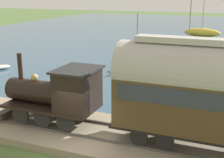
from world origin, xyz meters
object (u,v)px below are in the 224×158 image
object	(u,v)px
sailboat_blue	(188,50)
rowboat_far_out	(194,87)
steam_locomotive	(59,92)
sailboat_brown	(137,67)
sailboat_yellow	(202,32)
passenger_coach	(223,92)

from	to	relation	value
sailboat_blue	rowboat_far_out	xyz separation A→B (m)	(-11.50, -2.25, -0.58)
rowboat_far_out	steam_locomotive	bearing A→B (deg)	128.00
rowboat_far_out	sailboat_blue	bearing A→B (deg)	-11.86
steam_locomotive	sailboat_blue	size ratio (longest dim) A/B	0.65
sailboat_brown	sailboat_yellow	size ratio (longest dim) A/B	0.58
sailboat_blue	rowboat_far_out	world-z (taller)	sailboat_blue
steam_locomotive	passenger_coach	world-z (taller)	passenger_coach
sailboat_yellow	rowboat_far_out	size ratio (longest dim) A/B	3.14
steam_locomotive	sailboat_brown	world-z (taller)	sailboat_brown
steam_locomotive	rowboat_far_out	world-z (taller)	steam_locomotive
sailboat_yellow	rowboat_far_out	bearing A→B (deg)	-165.91
passenger_coach	sailboat_yellow	size ratio (longest dim) A/B	1.01
steam_locomotive	sailboat_yellow	size ratio (longest dim) A/B	0.59
steam_locomotive	sailboat_yellow	distance (m)	37.62
passenger_coach	sailboat_blue	bearing A→B (deg)	12.08
passenger_coach	sailboat_brown	distance (m)	14.63
passenger_coach	sailboat_brown	world-z (taller)	sailboat_brown
sailboat_brown	sailboat_yellow	distance (m)	25.26
sailboat_yellow	sailboat_brown	bearing A→B (deg)	-177.08
steam_locomotive	rowboat_far_out	xyz separation A→B (m)	(9.34, -5.19, -1.81)
rowboat_far_out	sailboat_yellow	bearing A→B (deg)	-17.32
sailboat_yellow	sailboat_blue	world-z (taller)	sailboat_yellow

